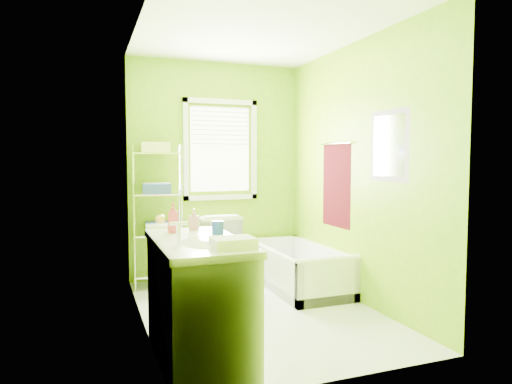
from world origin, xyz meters
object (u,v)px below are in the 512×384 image
object	(u,v)px
vanity	(199,297)
wire_shelf_unit	(159,199)
toilet	(214,247)
bathtub	(298,274)

from	to	relation	value
vanity	wire_shelf_unit	world-z (taller)	wire_shelf_unit
toilet	vanity	world-z (taller)	vanity
bathtub	vanity	distance (m)	2.08
bathtub	toilet	xyz separation A→B (m)	(-0.82, 0.53, 0.26)
bathtub	wire_shelf_unit	size ratio (longest dim) A/B	0.92
bathtub	toilet	distance (m)	1.01
bathtub	vanity	world-z (taller)	vanity
toilet	vanity	bearing A→B (deg)	73.16
vanity	bathtub	bearing A→B (deg)	44.42
toilet	vanity	distance (m)	2.07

